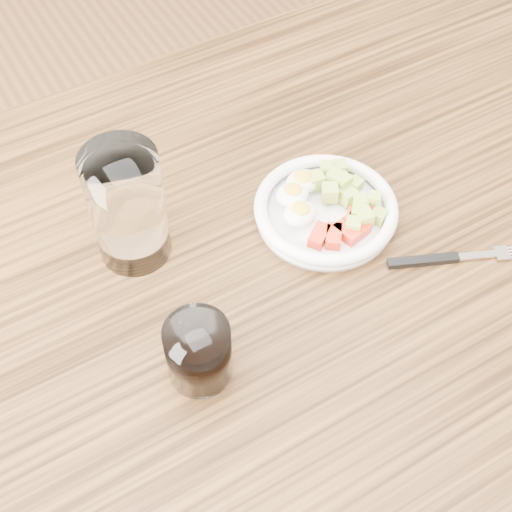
{
  "coord_description": "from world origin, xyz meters",
  "views": [
    {
      "loc": [
        -0.27,
        -0.43,
        1.48
      ],
      "look_at": [
        -0.01,
        0.01,
        0.8
      ],
      "focal_mm": 50.0,
      "sensor_mm": 36.0,
      "label": 1
    }
  ],
  "objects": [
    {
      "name": "bowl",
      "position": [
        0.11,
        0.04,
        0.79
      ],
      "size": [
        0.19,
        0.19,
        0.04
      ],
      "color": "white",
      "rests_on": "dining_table"
    },
    {
      "name": "ground",
      "position": [
        0.0,
        0.0,
        0.0
      ],
      "size": [
        4.0,
        4.0,
        0.0
      ],
      "primitive_type": "plane",
      "color": "brown",
      "rests_on": "ground"
    },
    {
      "name": "coffee_glass",
      "position": [
        -0.13,
        -0.08,
        0.81
      ],
      "size": [
        0.07,
        0.07,
        0.08
      ],
      "color": "white",
      "rests_on": "dining_table"
    },
    {
      "name": "fork",
      "position": [
        0.2,
        -0.09,
        0.77
      ],
      "size": [
        0.18,
        0.09,
        0.01
      ],
      "color": "black",
      "rests_on": "dining_table"
    },
    {
      "name": "water_glass",
      "position": [
        -0.12,
        0.12,
        0.85
      ],
      "size": [
        0.09,
        0.09,
        0.16
      ],
      "primitive_type": "cylinder",
      "color": "white",
      "rests_on": "dining_table"
    },
    {
      "name": "dining_table",
      "position": [
        0.0,
        0.0,
        0.67
      ],
      "size": [
        1.5,
        0.9,
        0.77
      ],
      "color": "brown",
      "rests_on": "ground"
    }
  ]
}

